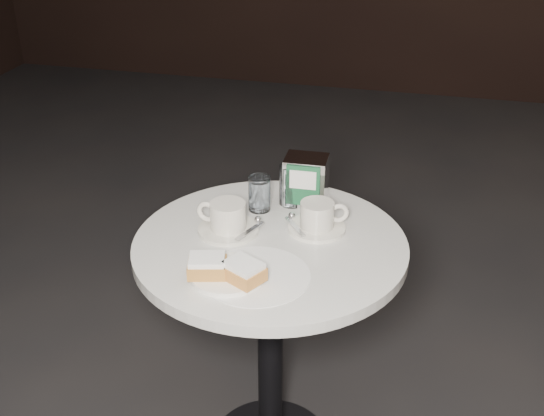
{
  "coord_description": "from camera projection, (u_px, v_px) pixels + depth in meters",
  "views": [
    {
      "loc": [
        0.36,
        -1.44,
        1.64
      ],
      "look_at": [
        0.0,
        0.02,
        0.83
      ],
      "focal_mm": 45.0,
      "sensor_mm": 36.0,
      "label": 1
    }
  ],
  "objects": [
    {
      "name": "coffee_cup_right",
      "position": [
        318.0,
        218.0,
        1.77
      ],
      "size": [
        0.2,
        0.2,
        0.08
      ],
      "rotation": [
        0.0,
        0.0,
        0.38
      ],
      "color": "silver",
      "rests_on": "cafe_table"
    },
    {
      "name": "water_glass_left",
      "position": [
        259.0,
        194.0,
        1.86
      ],
      "size": [
        0.07,
        0.07,
        0.1
      ],
      "rotation": [
        0.0,
        0.0,
        -0.24
      ],
      "color": "white",
      "rests_on": "cafe_table"
    },
    {
      "name": "napkin_dispenser",
      "position": [
        306.0,
        180.0,
        1.89
      ],
      "size": [
        0.12,
        0.1,
        0.14
      ],
      "rotation": [
        0.0,
        0.0,
        0.03
      ],
      "color": "silver",
      "rests_on": "cafe_table"
    },
    {
      "name": "cafe_table",
      "position": [
        270.0,
        304.0,
        1.83
      ],
      "size": [
        0.7,
        0.7,
        0.74
      ],
      "color": "black",
      "rests_on": "ground"
    },
    {
      "name": "water_glass_right",
      "position": [
        292.0,
        185.0,
        1.89
      ],
      "size": [
        0.09,
        0.09,
        0.12
      ],
      "rotation": [
        0.0,
        0.0,
        0.34
      ],
      "color": "silver",
      "rests_on": "cafe_table"
    },
    {
      "name": "sugar_spill",
      "position": [
        256.0,
        275.0,
        1.59
      ],
      "size": [
        0.26,
        0.26,
        0.0
      ],
      "primitive_type": "cylinder",
      "rotation": [
        0.0,
        0.0,
        0.0
      ],
      "color": "white",
      "rests_on": "cafe_table"
    },
    {
      "name": "beignet_plate",
      "position": [
        226.0,
        271.0,
        1.57
      ],
      "size": [
        0.19,
        0.19,
        0.06
      ],
      "rotation": [
        0.0,
        0.0,
        -0.07
      ],
      "color": "white",
      "rests_on": "cafe_table"
    },
    {
      "name": "coffee_cup_left",
      "position": [
        228.0,
        219.0,
        1.76
      ],
      "size": [
        0.18,
        0.18,
        0.08
      ],
      "rotation": [
        0.0,
        0.0,
        -0.12
      ],
      "color": "silver",
      "rests_on": "cafe_table"
    }
  ]
}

